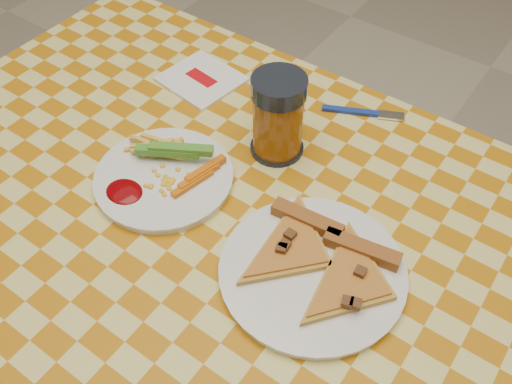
# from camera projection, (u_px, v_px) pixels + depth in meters

# --- Properties ---
(table) EXTENTS (1.28, 0.88, 0.76)m
(table) POSITION_uv_depth(u_px,v_px,m) (226.00, 264.00, 0.91)
(table) COLOR white
(table) RESTS_ON ground
(plate_left) EXTENTS (0.23, 0.23, 0.01)m
(plate_left) POSITION_uv_depth(u_px,v_px,m) (164.00, 179.00, 0.92)
(plate_left) COLOR white
(plate_left) RESTS_ON table
(plate_right) EXTENTS (0.28, 0.28, 0.01)m
(plate_right) POSITION_uv_depth(u_px,v_px,m) (312.00, 272.00, 0.80)
(plate_right) COLOR white
(plate_right) RESTS_ON table
(fries_veggies) EXTENTS (0.19, 0.17, 0.04)m
(fries_veggies) POSITION_uv_depth(u_px,v_px,m) (165.00, 164.00, 0.92)
(fries_veggies) COLOR #F7C14E
(fries_veggies) RESTS_ON plate_left
(pizza_slices) EXTENTS (0.26, 0.23, 0.02)m
(pizza_slices) POSITION_uv_depth(u_px,v_px,m) (321.00, 259.00, 0.80)
(pizza_slices) COLOR gold
(pizza_slices) RESTS_ON plate_right
(drink_glass) EXTENTS (0.09, 0.09, 0.15)m
(drink_glass) POSITION_uv_depth(u_px,v_px,m) (278.00, 117.00, 0.92)
(drink_glass) COLOR black
(drink_glass) RESTS_ON table
(napkin) EXTENTS (0.15, 0.15, 0.01)m
(napkin) POSITION_uv_depth(u_px,v_px,m) (201.00, 79.00, 1.10)
(napkin) COLOR white
(napkin) RESTS_ON table
(fork) EXTENTS (0.14, 0.08, 0.01)m
(fork) POSITION_uv_depth(u_px,v_px,m) (364.00, 112.00, 1.03)
(fork) COLOR navy
(fork) RESTS_ON table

